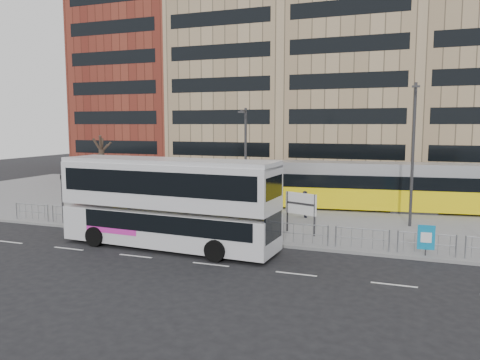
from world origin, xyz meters
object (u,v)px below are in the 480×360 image
(station_sign, at_px, (301,206))
(double_decker_bus, at_px, (168,200))
(ad_panel, at_px, (426,238))
(bare_tree, at_px, (101,134))
(tram, at_px, (282,183))
(lamp_post_west, at_px, (245,156))
(traffic_light_west, at_px, (62,192))
(lamp_post_east, at_px, (413,149))
(pedestrian, at_px, (305,204))

(station_sign, bearing_deg, double_decker_bus, -120.04)
(double_decker_bus, xyz_separation_m, ad_panel, (12.54, 2.40, -1.49))
(station_sign, relative_size, bare_tree, 0.32)
(tram, height_order, lamp_post_west, lamp_post_west)
(bare_tree, bearing_deg, traffic_light_west, -71.35)
(bare_tree, bearing_deg, lamp_post_east, -2.64)
(tram, xyz_separation_m, station_sign, (3.37, -8.57, -0.10))
(double_decker_bus, relative_size, lamp_post_west, 1.59)
(traffic_light_west, distance_m, lamp_post_east, 21.92)
(ad_panel, distance_m, lamp_post_west, 14.36)
(pedestrian, bearing_deg, double_decker_bus, 131.90)
(traffic_light_west, bearing_deg, lamp_post_east, 31.64)
(tram, relative_size, pedestrian, 16.46)
(double_decker_bus, height_order, ad_panel, double_decker_bus)
(double_decker_bus, bearing_deg, lamp_post_east, 40.65)
(lamp_post_east, distance_m, bare_tree, 23.34)
(station_sign, bearing_deg, lamp_post_east, 56.72)
(ad_panel, distance_m, lamp_post_east, 7.72)
(ad_panel, distance_m, traffic_light_west, 21.49)
(double_decker_bus, distance_m, tram, 13.61)
(lamp_post_west, bearing_deg, lamp_post_east, -4.64)
(station_sign, distance_m, lamp_post_west, 7.69)
(tram, bearing_deg, pedestrian, -62.05)
(double_decker_bus, relative_size, station_sign, 4.97)
(station_sign, bearing_deg, traffic_light_west, -150.25)
(pedestrian, bearing_deg, ad_panel, -154.04)
(pedestrian, xyz_separation_m, traffic_light_west, (-14.09, -7.09, 1.08))
(pedestrian, distance_m, traffic_light_west, 15.81)
(double_decker_bus, bearing_deg, tram, 82.46)
(traffic_light_west, bearing_deg, pedestrian, 40.85)
(station_sign, bearing_deg, tram, 132.46)
(lamp_post_west, bearing_deg, traffic_light_west, -142.41)
(lamp_post_east, height_order, bare_tree, lamp_post_east)
(double_decker_bus, height_order, pedestrian, double_decker_bus)
(lamp_post_west, distance_m, lamp_post_east, 11.14)
(tram, bearing_deg, traffic_light_west, -143.45)
(tram, distance_m, ad_panel, 14.86)
(ad_panel, xyz_separation_m, lamp_post_east, (-0.72, 6.64, 3.88))
(double_decker_bus, height_order, traffic_light_west, double_decker_bus)
(lamp_post_east, bearing_deg, ad_panel, -83.79)
(pedestrian, distance_m, lamp_post_east, 7.70)
(pedestrian, height_order, lamp_post_west, lamp_post_west)
(station_sign, xyz_separation_m, lamp_post_east, (5.90, 4.25, 3.10))
(traffic_light_west, bearing_deg, ad_panel, 13.87)
(double_decker_bus, relative_size, traffic_light_west, 3.78)
(double_decker_bus, distance_m, lamp_post_east, 15.07)
(traffic_light_west, bearing_deg, lamp_post_west, 51.74)
(tram, bearing_deg, ad_panel, -54.53)
(station_sign, xyz_separation_m, bare_tree, (-17.40, 5.32, 3.83))
(station_sign, xyz_separation_m, traffic_light_west, (-14.83, -2.29, 0.34))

